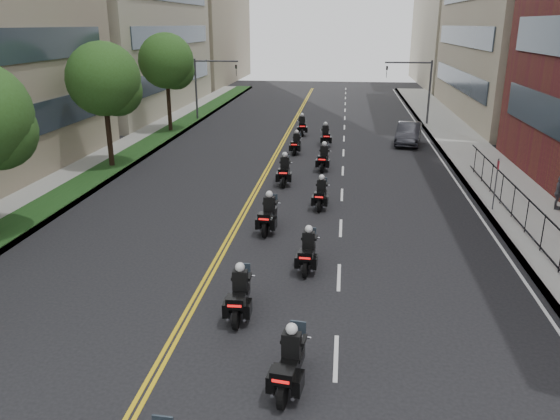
{
  "coord_description": "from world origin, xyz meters",
  "views": [
    {
      "loc": [
        3.18,
        -7.8,
        8.59
      ],
      "look_at": [
        0.76,
        12.64,
        1.55
      ],
      "focal_mm": 35.0,
      "sensor_mm": 36.0,
      "label": 1
    }
  ],
  "objects_px": {
    "motorcycle_4": "(269,216)",
    "motorcycle_8": "(296,144)",
    "motorcycle_6": "(285,172)",
    "motorcycle_5": "(321,195)",
    "motorcycle_2": "(240,296)",
    "parked_sedan": "(409,133)",
    "motorcycle_3": "(308,252)",
    "motorcycle_7": "(324,159)",
    "pedestrian_c": "(559,193)",
    "motorcycle_9": "(325,136)",
    "motorcycle_10": "(302,126)",
    "motorcycle_1": "(290,364)"
  },
  "relations": [
    {
      "from": "motorcycle_9",
      "to": "pedestrian_c",
      "type": "height_order",
      "value": "pedestrian_c"
    },
    {
      "from": "motorcycle_4",
      "to": "motorcycle_7",
      "type": "relative_size",
      "value": 1.02
    },
    {
      "from": "motorcycle_3",
      "to": "motorcycle_9",
      "type": "bearing_deg",
      "value": 93.68
    },
    {
      "from": "motorcycle_9",
      "to": "motorcycle_10",
      "type": "bearing_deg",
      "value": 111.77
    },
    {
      "from": "motorcycle_3",
      "to": "motorcycle_9",
      "type": "height_order",
      "value": "motorcycle_9"
    },
    {
      "from": "motorcycle_1",
      "to": "parked_sedan",
      "type": "height_order",
      "value": "motorcycle_1"
    },
    {
      "from": "motorcycle_6",
      "to": "motorcycle_8",
      "type": "distance_m",
      "value": 7.72
    },
    {
      "from": "motorcycle_6",
      "to": "motorcycle_2",
      "type": "bearing_deg",
      "value": -90.51
    },
    {
      "from": "motorcycle_6",
      "to": "motorcycle_1",
      "type": "bearing_deg",
      "value": -84.76
    },
    {
      "from": "motorcycle_5",
      "to": "motorcycle_8",
      "type": "xyz_separation_m",
      "value": [
        -2.27,
        11.65,
        -0.0
      ]
    },
    {
      "from": "motorcycle_3",
      "to": "pedestrian_c",
      "type": "relative_size",
      "value": 1.38
    },
    {
      "from": "motorcycle_9",
      "to": "motorcycle_10",
      "type": "xyz_separation_m",
      "value": [
        -2.05,
        3.83,
        0.01
      ]
    },
    {
      "from": "motorcycle_5",
      "to": "motorcycle_6",
      "type": "distance_m",
      "value": 4.52
    },
    {
      "from": "motorcycle_7",
      "to": "motorcycle_9",
      "type": "distance_m",
      "value": 7.19
    },
    {
      "from": "motorcycle_8",
      "to": "motorcycle_5",
      "type": "bearing_deg",
      "value": -74.51
    },
    {
      "from": "motorcycle_4",
      "to": "pedestrian_c",
      "type": "xyz_separation_m",
      "value": [
        13.39,
        4.16,
        0.26
      ]
    },
    {
      "from": "motorcycle_2",
      "to": "motorcycle_7",
      "type": "xyz_separation_m",
      "value": [
        1.81,
        18.22,
        0.01
      ]
    },
    {
      "from": "motorcycle_3",
      "to": "motorcycle_6",
      "type": "xyz_separation_m",
      "value": [
        -2.09,
        11.11,
        0.06
      ]
    },
    {
      "from": "motorcycle_1",
      "to": "motorcycle_8",
      "type": "bearing_deg",
      "value": 102.31
    },
    {
      "from": "motorcycle_5",
      "to": "motorcycle_1",
      "type": "bearing_deg",
      "value": -86.53
    },
    {
      "from": "motorcycle_3",
      "to": "motorcycle_5",
      "type": "relative_size",
      "value": 1.01
    },
    {
      "from": "motorcycle_2",
      "to": "pedestrian_c",
      "type": "relative_size",
      "value": 1.44
    },
    {
      "from": "motorcycle_7",
      "to": "motorcycle_6",
      "type": "bearing_deg",
      "value": -116.3
    },
    {
      "from": "motorcycle_5",
      "to": "motorcycle_2",
      "type": "bearing_deg",
      "value": -96.51
    },
    {
      "from": "motorcycle_4",
      "to": "motorcycle_8",
      "type": "height_order",
      "value": "motorcycle_4"
    },
    {
      "from": "parked_sedan",
      "to": "motorcycle_9",
      "type": "bearing_deg",
      "value": -158.48
    },
    {
      "from": "motorcycle_8",
      "to": "motorcycle_3",
      "type": "bearing_deg",
      "value": -79.08
    },
    {
      "from": "motorcycle_4",
      "to": "parked_sedan",
      "type": "xyz_separation_m",
      "value": [
        7.93,
        19.34,
        0.08
      ]
    },
    {
      "from": "motorcycle_1",
      "to": "motorcycle_5",
      "type": "relative_size",
      "value": 1.05
    },
    {
      "from": "motorcycle_6",
      "to": "parked_sedan",
      "type": "xyz_separation_m",
      "value": [
        8.05,
        11.92,
        0.07
      ]
    },
    {
      "from": "motorcycle_2",
      "to": "motorcycle_9",
      "type": "distance_m",
      "value": 25.46
    },
    {
      "from": "motorcycle_6",
      "to": "motorcycle_8",
      "type": "xyz_separation_m",
      "value": [
        -0.03,
        7.72,
        -0.07
      ]
    },
    {
      "from": "motorcycle_5",
      "to": "pedestrian_c",
      "type": "relative_size",
      "value": 1.36
    },
    {
      "from": "motorcycle_2",
      "to": "motorcycle_5",
      "type": "distance_m",
      "value": 11.02
    },
    {
      "from": "motorcycle_6",
      "to": "motorcycle_10",
      "type": "xyz_separation_m",
      "value": [
        -0.17,
        14.46,
        -0.02
      ]
    },
    {
      "from": "pedestrian_c",
      "to": "motorcycle_7",
      "type": "bearing_deg",
      "value": 84.63
    },
    {
      "from": "motorcycle_2",
      "to": "motorcycle_3",
      "type": "relative_size",
      "value": 1.04
    },
    {
      "from": "motorcycle_5",
      "to": "motorcycle_8",
      "type": "distance_m",
      "value": 11.87
    },
    {
      "from": "motorcycle_6",
      "to": "motorcycle_4",
      "type": "bearing_deg",
      "value": -90.53
    },
    {
      "from": "motorcycle_2",
      "to": "motorcycle_3",
      "type": "bearing_deg",
      "value": 61.82
    },
    {
      "from": "motorcycle_4",
      "to": "motorcycle_5",
      "type": "height_order",
      "value": "motorcycle_4"
    },
    {
      "from": "motorcycle_7",
      "to": "motorcycle_8",
      "type": "xyz_separation_m",
      "value": [
        -2.09,
        4.27,
        -0.05
      ]
    },
    {
      "from": "motorcycle_3",
      "to": "motorcycle_8",
      "type": "relative_size",
      "value": 1.02
    },
    {
      "from": "motorcycle_7",
      "to": "pedestrian_c",
      "type": "xyz_separation_m",
      "value": [
        11.46,
        -6.71,
        0.28
      ]
    },
    {
      "from": "motorcycle_3",
      "to": "pedestrian_c",
      "type": "distance_m",
      "value": 13.87
    },
    {
      "from": "motorcycle_5",
      "to": "motorcycle_10",
      "type": "distance_m",
      "value": 18.55
    },
    {
      "from": "motorcycle_7",
      "to": "motorcycle_10",
      "type": "distance_m",
      "value": 11.24
    },
    {
      "from": "motorcycle_2",
      "to": "parked_sedan",
      "type": "bearing_deg",
      "value": 72.16
    },
    {
      "from": "motorcycle_2",
      "to": "pedestrian_c",
      "type": "bearing_deg",
      "value": 39.41
    },
    {
      "from": "motorcycle_3",
      "to": "motorcycle_8",
      "type": "xyz_separation_m",
      "value": [
        -2.12,
        18.83,
        -0.01
      ]
    }
  ]
}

